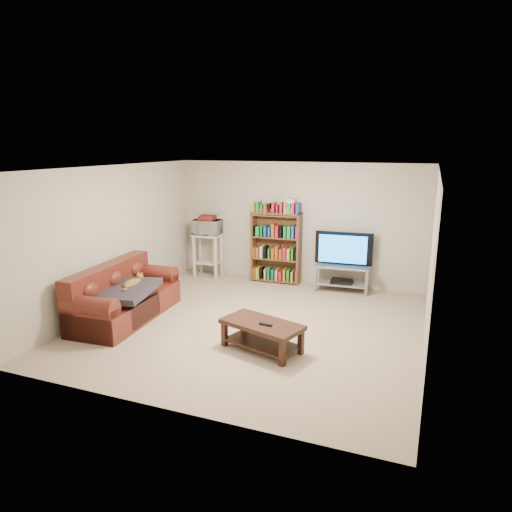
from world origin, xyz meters
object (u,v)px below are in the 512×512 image
at_px(tv_stand, 342,274).
at_px(bookshelf, 276,247).
at_px(sofa, 122,299).
at_px(coffee_table, 262,331).

height_order(tv_stand, bookshelf, bookshelf).
distance_m(sofa, bookshelf, 3.27).
relative_size(coffee_table, bookshelf, 0.85).
bearing_deg(bookshelf, sofa, -122.88).
bearing_deg(coffee_table, tv_stand, 97.03).
relative_size(sofa, bookshelf, 1.46).
bearing_deg(tv_stand, bookshelf, 171.30).
bearing_deg(coffee_table, sofa, -170.01).
bearing_deg(tv_stand, sofa, -142.63).
bearing_deg(sofa, bookshelf, 55.23).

